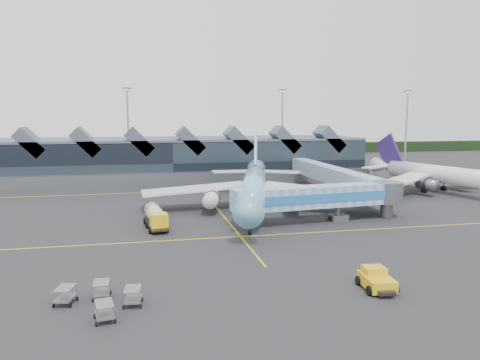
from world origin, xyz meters
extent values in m
plane|color=#272729|center=(0.00, 0.00, 0.00)|extent=(260.00, 260.00, 0.00)
cube|color=gold|center=(0.00, -8.00, 0.01)|extent=(120.00, 0.25, 0.01)
cube|color=gold|center=(0.00, 28.00, 0.01)|extent=(120.00, 0.25, 0.01)
cube|color=gold|center=(0.00, 10.00, 0.01)|extent=(0.25, 60.00, 0.01)
cube|color=black|center=(0.00, 110.00, 2.00)|extent=(260.00, 4.00, 4.00)
cube|color=black|center=(-5.00, 48.00, 4.50)|extent=(90.00, 20.00, 9.00)
cube|color=#4C5465|center=(-5.00, 48.00, 9.20)|extent=(90.00, 20.00, 0.60)
cube|color=slate|center=(-5.00, 37.00, 1.30)|extent=(90.00, 2.50, 2.60)
cube|color=#4C5465|center=(-34.00, 41.00, 9.30)|extent=(6.43, 6.00, 6.43)
cube|color=#4C5465|center=(-23.00, 41.00, 9.30)|extent=(6.43, 6.00, 6.43)
cube|color=#4C5465|center=(-12.00, 41.00, 9.30)|extent=(6.43, 6.00, 6.43)
cube|color=#4C5465|center=(-1.00, 41.00, 9.30)|extent=(6.43, 6.00, 6.43)
cube|color=#4C5465|center=(10.00, 41.00, 9.30)|extent=(6.43, 6.00, 6.43)
cube|color=#4C5465|center=(21.00, 41.00, 9.30)|extent=(6.43, 6.00, 6.43)
cube|color=#4C5465|center=(32.00, 41.00, 9.30)|extent=(6.43, 6.00, 6.43)
cylinder|color=#96989E|center=(-15.00, 72.00, 11.00)|extent=(0.56, 0.56, 22.00)
cube|color=slate|center=(-15.00, 72.00, 22.00)|extent=(2.40, 0.50, 0.90)
cylinder|color=#96989E|center=(30.00, 72.00, 11.00)|extent=(0.56, 0.56, 22.00)
cube|color=slate|center=(30.00, 72.00, 22.00)|extent=(2.40, 0.50, 0.90)
cylinder|color=#96989E|center=(70.00, 70.00, 11.00)|extent=(0.56, 0.56, 22.00)
cube|color=slate|center=(70.00, 70.00, 22.00)|extent=(2.40, 0.50, 0.90)
cylinder|color=#69AFD5|center=(5.14, 6.42, 3.95)|extent=(11.37, 29.59, 3.66)
cone|color=#69AFD5|center=(0.55, -10.34, 3.95)|extent=(4.87, 5.87, 3.66)
cube|color=black|center=(0.38, -10.96, 4.72)|extent=(1.43, 0.69, 0.48)
cone|color=#69AFD5|center=(9.95, 24.00, 4.22)|extent=(5.32, 7.51, 3.66)
cube|color=white|center=(-3.57, 10.08, 3.31)|extent=(16.88, 6.29, 1.21)
cube|color=white|center=(14.50, 5.14, 3.31)|extent=(16.93, 13.74, 1.21)
cylinder|color=white|center=(-1.44, 6.02, 2.39)|extent=(3.53, 5.51, 2.27)
cylinder|color=white|center=(10.60, 2.73, 2.39)|extent=(3.53, 5.51, 2.27)
cube|color=#69AFD5|center=(9.51, 22.36, 8.04)|extent=(2.89, 9.15, 10.09)
cube|color=white|center=(5.27, 23.96, 4.22)|extent=(7.70, 3.14, 0.24)
cube|color=white|center=(13.97, 21.58, 4.22)|extent=(8.11, 6.32, 0.24)
cylinder|color=slate|center=(1.45, -7.07, 1.06)|extent=(0.27, 0.27, 2.12)
cylinder|color=slate|center=(2.48, 8.47, 1.06)|extent=(0.27, 0.27, 2.12)
cylinder|color=slate|center=(8.48, 6.82, 1.06)|extent=(0.27, 0.27, 2.12)
cylinder|color=black|center=(1.45, -7.07, 0.38)|extent=(0.78, 1.42, 1.36)
cylinder|color=white|center=(44.64, 16.47, 3.60)|extent=(9.80, 23.37, 3.34)
cone|color=white|center=(40.59, 30.25, 3.85)|extent=(4.71, 6.07, 3.34)
cube|color=white|center=(36.84, 15.29, 3.02)|extent=(13.92, 11.43, 1.12)
cube|color=white|center=(51.84, 19.71, 3.02)|extent=(14.01, 4.73, 1.12)
cylinder|color=slate|center=(40.11, 13.40, 2.18)|extent=(3.12, 4.43, 2.07)
cylinder|color=slate|center=(50.11, 16.34, 2.18)|extent=(3.12, 4.43, 2.07)
cube|color=#2E1C55|center=(40.96, 28.97, 6.94)|extent=(2.60, 7.34, 8.14)
cube|color=white|center=(37.26, 28.23, 3.85)|extent=(6.68, 5.24, 0.28)
cube|color=white|center=(44.48, 30.35, 3.85)|extent=(6.46, 2.60, 0.28)
cylinder|color=slate|center=(41.63, 16.63, 0.97)|extent=(0.31, 0.31, 1.93)
cylinder|color=slate|center=(47.08, 18.24, 0.97)|extent=(0.31, 0.31, 1.93)
cube|color=#7897C9|center=(12.36, -2.64, 3.70)|extent=(20.63, 5.22, 2.96)
cube|color=blue|center=(12.53, -4.21, 3.70)|extent=(20.31, 2.30, 1.22)
cube|color=#7897C9|center=(1.19, -3.83, 3.70)|extent=(2.99, 3.53, 3.06)
cylinder|color=slate|center=(15.40, -2.31, 1.85)|extent=(0.71, 0.71, 3.70)
cube|color=slate|center=(15.40, -2.31, 0.46)|extent=(2.65, 2.29, 0.92)
cylinder|color=black|center=(14.39, -2.42, 0.36)|extent=(0.50, 0.96, 0.92)
cylinder|color=black|center=(16.42, -2.20, 0.36)|extent=(0.50, 0.96, 0.92)
cylinder|color=slate|center=(23.52, -1.44, 3.70)|extent=(4.49, 4.49, 3.06)
cylinder|color=slate|center=(23.52, -1.44, 1.85)|extent=(1.84, 1.84, 3.70)
cube|color=black|center=(-10.16, -1.34, 0.67)|extent=(3.00, 8.22, 0.45)
cube|color=yellow|center=(-9.83, -4.36, 1.61)|extent=(2.34, 2.19, 1.97)
cube|color=black|center=(-9.75, -5.07, 2.05)|extent=(1.97, 0.35, 0.89)
cylinder|color=#BDBCC1|center=(-10.27, -0.27, 1.88)|extent=(2.60, 5.37, 2.05)
sphere|color=#BDBCC1|center=(-10.55, 2.30, 1.88)|extent=(1.97, 1.97, 1.97)
sphere|color=#BDBCC1|center=(-9.99, -2.85, 1.88)|extent=(1.97, 1.97, 1.97)
cylinder|color=black|center=(-10.98, -4.12, 0.45)|extent=(0.41, 0.92, 0.89)
cylinder|color=black|center=(-8.76, -3.88, 0.45)|extent=(0.41, 0.92, 0.89)
cylinder|color=black|center=(-11.32, -1.02, 0.45)|extent=(0.41, 0.92, 0.89)
cylinder|color=black|center=(-9.10, -0.78, 0.45)|extent=(0.41, 0.92, 0.89)
cylinder|color=black|center=(-11.56, 1.20, 0.45)|extent=(0.41, 0.92, 0.89)
cylinder|color=black|center=(-9.34, 1.44, 0.45)|extent=(0.41, 0.92, 0.89)
cube|color=yellow|center=(7.82, -27.71, 0.71)|extent=(2.52, 3.82, 1.01)
cube|color=yellow|center=(7.87, -27.11, 1.47)|extent=(1.95, 1.76, 0.71)
cube|color=black|center=(7.67, -29.63, 0.46)|extent=(1.48, 0.92, 0.30)
cylinder|color=black|center=(6.56, -28.83, 0.41)|extent=(0.37, 0.83, 0.81)
cylinder|color=black|center=(8.89, -29.02, 0.41)|extent=(0.37, 0.83, 0.81)
cylinder|color=black|center=(6.76, -26.41, 0.41)|extent=(0.37, 0.83, 0.81)
cylinder|color=black|center=(9.08, -26.59, 0.41)|extent=(0.37, 0.83, 0.81)
cube|color=gray|center=(-15.33, -24.73, 0.49)|extent=(1.29, 2.00, 0.13)
cube|color=gray|center=(-15.33, -24.73, 1.35)|extent=(1.29, 2.00, 0.07)
cylinder|color=black|center=(-14.67, -24.00, 0.16)|extent=(0.11, 0.32, 0.32)
cube|color=gray|center=(-12.80, -26.74, 0.49)|extent=(1.41, 2.07, 0.13)
cube|color=gray|center=(-12.80, -26.74, 1.35)|extent=(1.41, 2.07, 0.07)
cylinder|color=black|center=(-12.07, -26.07, 0.16)|extent=(0.13, 0.33, 0.32)
cube|color=gray|center=(-18.09, -25.40, 0.49)|extent=(1.67, 2.21, 0.13)
cube|color=gray|center=(-18.09, -25.40, 1.35)|extent=(1.67, 2.21, 0.07)
cylinder|color=black|center=(-17.27, -24.86, 0.16)|extent=(0.18, 0.34, 0.32)
cube|color=gray|center=(-14.80, -29.27, 0.49)|extent=(1.57, 2.16, 0.13)
cube|color=gray|center=(-14.80, -29.27, 1.35)|extent=(1.57, 2.16, 0.07)
cylinder|color=black|center=(-14.26, -28.45, 0.16)|extent=(0.16, 0.34, 0.32)
camera|label=1|loc=(-11.89, -63.20, 15.04)|focal=35.00mm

